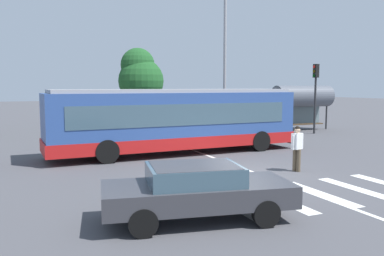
# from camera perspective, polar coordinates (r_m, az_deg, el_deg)

# --- Properties ---
(ground_plane) EXTENTS (160.00, 160.00, 0.00)m
(ground_plane) POSITION_cam_1_polar(r_m,az_deg,el_deg) (15.07, 7.14, -6.36)
(ground_plane) COLOR #47474C
(city_transit_bus) EXTENTS (12.20, 2.89, 3.06)m
(city_transit_bus) POSITION_cam_1_polar(r_m,az_deg,el_deg) (19.11, -2.30, 1.11)
(city_transit_bus) COLOR black
(city_transit_bus) RESTS_ON ground_plane
(pedestrian_crossing_street) EXTENTS (0.56, 0.36, 1.72)m
(pedestrian_crossing_street) POSITION_cam_1_polar(r_m,az_deg,el_deg) (15.59, 14.67, -2.47)
(pedestrian_crossing_street) COLOR brown
(pedestrian_crossing_street) RESTS_ON ground_plane
(foreground_sedan) EXTENTS (4.75, 2.60, 1.35)m
(foreground_sedan) POSITION_cam_1_polar(r_m,az_deg,el_deg) (9.67, 0.67, -8.63)
(foreground_sedan) COLOR black
(foreground_sedan) RESTS_ON ground_plane
(parked_car_red) EXTENTS (1.95, 4.54, 1.35)m
(parked_car_red) POSITION_cam_1_polar(r_m,az_deg,el_deg) (27.35, -14.07, 0.67)
(parked_car_red) COLOR black
(parked_car_red) RESTS_ON ground_plane
(parked_car_silver) EXTENTS (1.99, 4.56, 1.35)m
(parked_car_silver) POSITION_cam_1_polar(r_m,az_deg,el_deg) (28.27, -8.66, 0.94)
(parked_car_silver) COLOR black
(parked_car_silver) RESTS_ON ground_plane
(parked_car_blue) EXTENTS (2.07, 4.60, 1.35)m
(parked_car_blue) POSITION_cam_1_polar(r_m,az_deg,el_deg) (28.62, -3.46, 1.06)
(parked_car_blue) COLOR black
(parked_car_blue) RESTS_ON ground_plane
(parked_car_white) EXTENTS (1.92, 4.52, 1.35)m
(parked_car_white) POSITION_cam_1_polar(r_m,az_deg,el_deg) (29.76, 1.22, 1.26)
(parked_car_white) COLOR black
(parked_car_white) RESTS_ON ground_plane
(traffic_light_far_corner) EXTENTS (0.33, 0.32, 4.67)m
(traffic_light_far_corner) POSITION_cam_1_polar(r_m,az_deg,el_deg) (28.30, 17.11, 5.56)
(traffic_light_far_corner) COLOR #28282B
(traffic_light_far_corner) RESTS_ON ground_plane
(bus_stop_shelter) EXTENTS (4.60, 1.54, 3.25)m
(bus_stop_shelter) POSITION_cam_1_polar(r_m,az_deg,el_deg) (30.19, 15.42, 4.25)
(bus_stop_shelter) COLOR #28282B
(bus_stop_shelter) RESTS_ON ground_plane
(twin_arm_street_lamp) EXTENTS (4.70, 0.32, 10.27)m
(twin_arm_street_lamp) POSITION_cam_1_polar(r_m,az_deg,el_deg) (27.09, 4.70, 12.34)
(twin_arm_street_lamp) COLOR #939399
(twin_arm_street_lamp) RESTS_ON ground_plane
(background_tree_right) EXTENTS (3.78, 3.78, 6.39)m
(background_tree_right) POSITION_cam_1_polar(r_m,az_deg,el_deg) (34.12, -7.38, 7.29)
(background_tree_right) COLOR brown
(background_tree_right) RESTS_ON ground_plane
(crosswalk_painted_stripes) EXTENTS (6.27, 3.05, 0.01)m
(crosswalk_painted_stripes) POSITION_cam_1_polar(r_m,az_deg,el_deg) (12.74, 17.68, -8.86)
(crosswalk_painted_stripes) COLOR silver
(crosswalk_painted_stripes) RESTS_ON ground_plane
(lane_center_line) EXTENTS (0.16, 24.00, 0.01)m
(lane_center_line) POSITION_cam_1_polar(r_m,az_deg,el_deg) (16.99, 5.01, -4.92)
(lane_center_line) COLOR silver
(lane_center_line) RESTS_ON ground_plane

